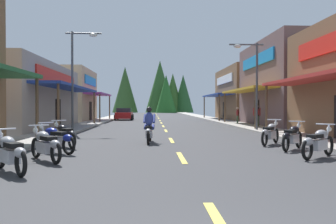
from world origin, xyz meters
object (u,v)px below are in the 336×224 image
at_px(motorcycle_parked_right_3, 292,136).
at_px(motorcycle_parked_right_4, 270,133).
at_px(motorcycle_parked_left_2, 55,139).
at_px(pedestrian_browsing, 257,114).
at_px(motorcycle_parked_left_0, 10,152).
at_px(rider_cruising_lead, 149,128).
at_px(motorcycle_parked_right_2, 318,142).
at_px(streetlamp_left, 78,67).
at_px(motorcycle_parked_left_3, 64,135).
at_px(parked_car_curbside, 124,114).
at_px(pedestrian_by_shop, 238,115).
at_px(motorcycle_parked_left_1, 46,144).
at_px(streetlamp_right, 251,73).

height_order(motorcycle_parked_right_3, motorcycle_parked_right_4, same).
relative_size(motorcycle_parked_left_2, pedestrian_browsing, 1.01).
relative_size(motorcycle_parked_left_0, motorcycle_parked_left_2, 1.01).
bearing_deg(rider_cruising_lead, motorcycle_parked_right_3, -113.51).
bearing_deg(motorcycle_parked_right_3, motorcycle_parked_right_2, -140.91).
bearing_deg(pedestrian_browsing, streetlamp_left, 142.41).
xyz_separation_m(motorcycle_parked_right_3, motorcycle_parked_left_0, (-8.51, -3.97, 0.00)).
relative_size(motorcycle_parked_left_3, parked_car_curbside, 0.41).
distance_m(motorcycle_parked_right_3, pedestrian_by_shop, 17.22).
xyz_separation_m(motorcycle_parked_left_1, motorcycle_parked_left_3, (-0.35, 3.49, 0.00)).
distance_m(motorcycle_parked_left_0, parked_car_curbside, 32.24).
xyz_separation_m(streetlamp_left, motorcycle_parked_left_3, (1.08, -7.69, -3.52)).
relative_size(motorcycle_parked_left_3, pedestrian_by_shop, 1.15).
relative_size(rider_cruising_lead, pedestrian_browsing, 1.25).
height_order(motorcycle_parked_right_4, motorcycle_parked_left_3, same).
bearing_deg(parked_car_curbside, pedestrian_by_shop, -136.67).
distance_m(motorcycle_parked_right_4, pedestrian_browsing, 11.76).
distance_m(streetlamp_left, parked_car_curbside, 19.68).
bearing_deg(motorcycle_parked_left_3, rider_cruising_lead, -103.74).
bearing_deg(motorcycle_parked_left_2, pedestrian_browsing, -89.85).
xyz_separation_m(motorcycle_parked_left_3, pedestrian_by_shop, (10.80, 15.85, 0.40)).
distance_m(motorcycle_parked_left_3, parked_car_curbside, 27.05).
distance_m(motorcycle_parked_right_2, motorcycle_parked_right_3, 2.00).
height_order(motorcycle_parked_right_4, motorcycle_parked_left_0, same).
distance_m(motorcycle_parked_left_0, pedestrian_browsing, 20.45).
distance_m(motorcycle_parked_left_1, motorcycle_parked_left_3, 3.51).
bearing_deg(motorcycle_parked_right_2, motorcycle_parked_left_1, 141.73).
distance_m(motorcycle_parked_right_4, rider_cruising_lead, 5.11).
relative_size(motorcycle_parked_right_4, motorcycle_parked_left_3, 1.00).
bearing_deg(motorcycle_parked_left_0, rider_cruising_lead, -65.38).
distance_m(motorcycle_parked_left_0, motorcycle_parked_left_2, 3.44).
relative_size(pedestrian_by_shop, parked_car_curbside, 0.36).
relative_size(streetlamp_right, motorcycle_parked_right_4, 3.15).
distance_m(streetlamp_left, motorcycle_parked_left_1, 11.81).
distance_m(streetlamp_left, rider_cruising_lead, 8.38).
xyz_separation_m(motorcycle_parked_left_3, pedestrian_browsing, (11.26, 11.89, 0.50)).
bearing_deg(motorcycle_parked_left_1, parked_car_curbside, -37.65).
height_order(rider_cruising_lead, parked_car_curbside, rider_cruising_lead).
xyz_separation_m(motorcycle_parked_right_3, motorcycle_parked_left_1, (-8.20, -2.28, 0.00)).
height_order(motorcycle_parked_right_3, motorcycle_parked_left_3, same).
bearing_deg(pedestrian_browsing, pedestrian_by_shop, 40.27).
relative_size(motorcycle_parked_left_1, pedestrian_browsing, 1.02).
xyz_separation_m(pedestrian_browsing, parked_car_curbside, (-11.08, 15.16, -0.31)).
xyz_separation_m(motorcycle_parked_left_3, parked_car_curbside, (0.18, 27.04, 0.20)).
xyz_separation_m(motorcycle_parked_right_2, motorcycle_parked_right_4, (-0.19, 3.73, 0.00)).
height_order(motorcycle_parked_left_0, pedestrian_browsing, pedestrian_browsing).
height_order(motorcycle_parked_left_2, parked_car_curbside, parked_car_curbside).
bearing_deg(motorcycle_parked_left_0, motorcycle_parked_right_3, -103.93).
bearing_deg(pedestrian_by_shop, rider_cruising_lead, 77.29).
bearing_deg(motorcycle_parked_left_1, pedestrian_browsing, -73.33).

